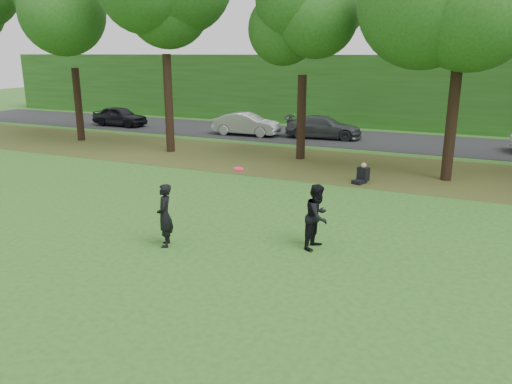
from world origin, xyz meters
TOP-DOWN VIEW (x-y plane):
  - ground at (0.00, 0.00)m, footprint 120.00×120.00m
  - leaf_litter at (0.00, 13.00)m, footprint 60.00×7.00m
  - street at (0.00, 21.00)m, footprint 70.00×7.00m
  - far_hedge at (0.00, 27.00)m, footprint 70.00×3.00m
  - player_left at (-2.44, 1.27)m, footprint 0.67×0.76m
  - player_right at (1.38, 2.86)m, footprint 0.79×0.95m
  - parked_cars at (-1.37, 19.92)m, footprint 37.16×3.14m
  - frisbee at (-0.60, 2.11)m, footprint 0.31×0.31m
  - seated_person at (0.91, 10.36)m, footprint 0.63×0.82m

SIDE VIEW (x-z plane):
  - ground at x=0.00m, z-range 0.00..0.00m
  - leaf_litter at x=0.00m, z-range 0.00..0.01m
  - street at x=0.00m, z-range 0.00..0.02m
  - seated_person at x=0.91m, z-range -0.10..0.73m
  - parked_cars at x=-1.37m, z-range -0.01..1.40m
  - player_left at x=-2.44m, z-range 0.00..1.75m
  - player_right at x=1.38m, z-range 0.00..1.78m
  - frisbee at x=-0.60m, z-range 2.14..2.21m
  - far_hedge at x=0.00m, z-range 0.00..5.00m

